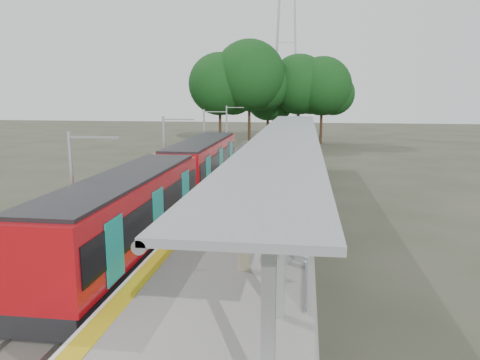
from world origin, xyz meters
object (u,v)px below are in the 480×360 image
train (174,182)px  info_pillar_far (280,177)px  bench_near (298,238)px  litter_bin (283,175)px  bench_mid (292,187)px  bench_far (296,159)px  info_pillar_near (244,247)px

train → info_pillar_far: bearing=31.3°
bench_near → litter_bin: (-1.27, 14.33, -0.22)m
train → litter_bin: size_ratio=34.22×
bench_mid → litter_bin: (-0.74, 4.62, -0.13)m
bench_far → info_pillar_near: 22.85m
bench_near → info_pillar_far: (-1.32, 11.24, 0.23)m
bench_far → litter_bin: (-0.79, -6.75, -0.18)m
bench_near → bench_mid: bearing=84.5°
info_pillar_far → bench_mid: bearing=-69.3°
bench_far → litter_bin: bench_far is taller
info_pillar_near → litter_bin: info_pillar_near is taller
bench_far → bench_near: bearing=-99.3°
info_pillar_near → info_pillar_far: (0.47, 12.98, 0.06)m
info_pillar_near → bench_far: bearing=65.8°
info_pillar_near → litter_bin: bearing=67.3°
bench_mid → info_pillar_far: bearing=123.2°
bench_near → bench_far: 21.08m
bench_far → litter_bin: 6.79m
info_pillar_near → bench_near: bearing=23.4°
info_pillar_far → litter_bin: info_pillar_far is taller
bench_near → train: bearing=122.7°
info_pillar_near → litter_bin: (0.51, 16.07, -0.38)m
info_pillar_near → train: bearing=97.3°
train → litter_bin: bearing=49.0°
train → info_pillar_near: (5.13, -9.58, -0.26)m
bench_near → info_pillar_far: info_pillar_far is taller
bench_mid → litter_bin: size_ratio=1.90×
bench_near → litter_bin: bench_near is taller
bench_far → litter_bin: bearing=-107.3°
bench_mid → info_pillar_near: (-1.25, -11.45, 0.25)m
bench_near → bench_far: (-0.49, 21.07, -0.04)m
bench_mid → bench_far: bearing=96.0°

